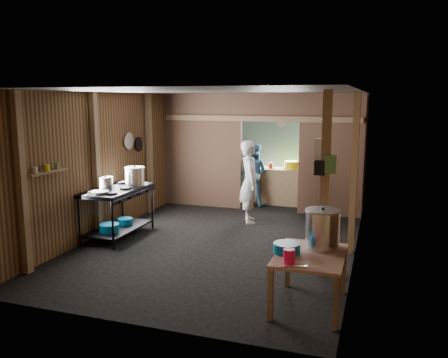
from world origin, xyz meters
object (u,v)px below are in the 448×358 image
(cook, at_px, (250,182))
(yellow_tub, at_px, (292,165))
(pink_bucket, at_px, (289,256))
(stove_pot_large, at_px, (135,177))
(gas_range, at_px, (118,213))
(stock_pot, at_px, (322,230))
(prep_table, at_px, (310,280))

(cook, bearing_deg, yellow_tub, -37.57)
(yellow_tub, bearing_deg, pink_bucket, -79.73)
(stove_pot_large, distance_m, cook, 2.29)
(gas_range, distance_m, pink_bucket, 4.13)
(gas_range, bearing_deg, stock_pot, -21.13)
(gas_range, distance_m, prep_table, 4.11)
(yellow_tub, bearing_deg, gas_range, -124.78)
(stock_pot, height_order, cook, cook)
(prep_table, distance_m, cook, 3.94)
(gas_range, xyz_separation_m, pink_bucket, (3.52, -2.14, 0.29))
(prep_table, relative_size, cook, 0.66)
(stock_pot, bearing_deg, pink_bucket, -113.03)
(stove_pot_large, distance_m, yellow_tub, 3.98)
(prep_table, distance_m, stock_pot, 0.64)
(cook, bearing_deg, stove_pot_large, 105.18)
(stove_pot_large, bearing_deg, stock_pot, -26.64)
(gas_range, bearing_deg, prep_table, -25.44)
(gas_range, height_order, pink_bucket, gas_range)
(gas_range, xyz_separation_m, stove_pot_large, (0.17, 0.35, 0.61))
(gas_range, relative_size, pink_bucket, 9.41)
(stove_pot_large, height_order, cook, cook)
(stock_pot, distance_m, cook, 3.69)
(gas_range, relative_size, yellow_tub, 4.44)
(cook, bearing_deg, pink_bucket, 179.43)
(prep_table, relative_size, stove_pot_large, 3.02)
(stock_pot, height_order, pink_bucket, stock_pot)
(stove_pot_large, xyz_separation_m, pink_bucket, (3.35, -2.49, -0.33))
(gas_range, height_order, cook, cook)
(prep_table, distance_m, yellow_tub, 5.52)
(cook, bearing_deg, gas_range, 109.04)
(gas_range, bearing_deg, stove_pot_large, 64.29)
(prep_table, distance_m, pink_bucket, 0.59)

